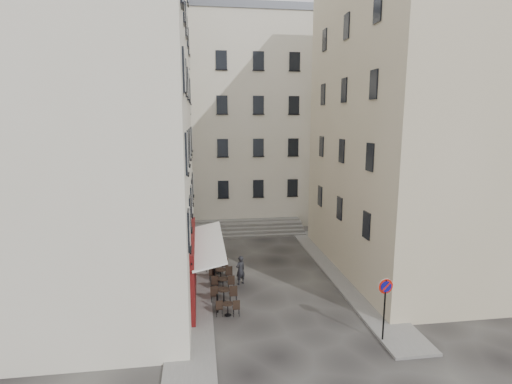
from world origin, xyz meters
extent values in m
plane|color=black|center=(0.00, 0.00, 0.00)|extent=(90.00, 90.00, 0.00)
cube|color=slate|center=(-4.50, 4.00, 0.06)|extent=(2.00, 22.00, 0.12)
cube|color=slate|center=(4.50, 3.00, 0.06)|extent=(2.00, 18.00, 0.12)
cube|color=beige|center=(-10.50, 3.00, 10.00)|extent=(12.00, 16.00, 20.00)
cube|color=tan|center=(10.50, 3.50, 9.00)|extent=(12.00, 14.00, 18.00)
cube|color=beige|center=(-1.00, 19.00, 9.00)|extent=(18.00, 10.00, 18.00)
cube|color=slate|center=(-1.00, 19.00, 18.30)|extent=(18.20, 10.20, 0.60)
cube|color=#450C09|center=(-4.42, 1.00, 1.75)|extent=(0.25, 7.00, 3.50)
cube|color=black|center=(-4.38, 1.00, 1.40)|extent=(0.06, 3.85, 2.00)
cube|color=white|center=(-3.60, 1.00, 2.95)|extent=(1.58, 7.30, 0.41)
cube|color=#625F5D|center=(0.00, 11.90, 0.10)|extent=(9.00, 1.80, 0.20)
cube|color=#625F5D|center=(0.00, 12.35, 0.30)|extent=(9.00, 1.80, 0.20)
cube|color=#625F5D|center=(0.00, 12.80, 0.50)|extent=(9.00, 1.80, 0.20)
cube|color=#625F5D|center=(0.00, 13.25, 0.70)|extent=(9.00, 1.80, 0.20)
cylinder|color=black|center=(-3.25, -1.00, 0.45)|extent=(0.10, 0.10, 0.90)
sphere|color=black|center=(-3.25, -1.00, 0.92)|extent=(0.12, 0.12, 0.12)
cylinder|color=black|center=(-3.25, 2.50, 0.45)|extent=(0.10, 0.10, 0.90)
sphere|color=black|center=(-3.25, 2.50, 0.92)|extent=(0.12, 0.12, 0.12)
cylinder|color=black|center=(-3.25, 6.00, 0.45)|extent=(0.10, 0.10, 0.90)
sphere|color=black|center=(-3.25, 6.00, 0.92)|extent=(0.12, 0.12, 0.12)
cylinder|color=black|center=(3.60, -4.63, 1.40)|extent=(0.07, 0.07, 2.80)
cylinder|color=#B0180B|center=(3.60, -4.64, 2.52)|extent=(0.65, 0.06, 0.65)
cylinder|color=navy|center=(3.60, -4.66, 2.52)|extent=(0.47, 0.06, 0.47)
cube|color=#B0180B|center=(3.60, -4.69, 2.52)|extent=(0.38, 0.04, 0.38)
cylinder|color=black|center=(-2.77, -1.45, 0.06)|extent=(0.32, 0.32, 0.02)
cylinder|color=black|center=(-2.77, -1.45, 0.36)|extent=(0.04, 0.04, 0.63)
cylinder|color=black|center=(-2.77, -1.45, 0.65)|extent=(0.54, 0.54, 0.04)
cube|color=black|center=(-2.37, -1.45, 0.40)|extent=(0.34, 0.34, 0.81)
cube|color=black|center=(-3.18, -1.36, 0.40)|extent=(0.34, 0.34, 0.81)
cylinder|color=black|center=(-2.88, -0.09, 0.07)|extent=(0.38, 0.38, 0.02)
cylinder|color=black|center=(-2.88, -0.09, 0.43)|extent=(0.05, 0.05, 0.75)
cylinder|color=black|center=(-2.88, -0.09, 0.77)|extent=(0.64, 0.64, 0.04)
cube|color=black|center=(-2.40, -0.09, 0.48)|extent=(0.41, 0.41, 0.96)
cube|color=black|center=(-3.36, 0.02, 0.48)|extent=(0.41, 0.41, 0.96)
cylinder|color=black|center=(-2.83, 1.42, 0.07)|extent=(0.36, 0.36, 0.02)
cylinder|color=black|center=(-2.83, 1.42, 0.40)|extent=(0.05, 0.05, 0.70)
cylinder|color=black|center=(-2.83, 1.42, 0.72)|extent=(0.60, 0.60, 0.04)
cube|color=black|center=(-2.38, 1.42, 0.45)|extent=(0.38, 0.38, 0.90)
cube|color=black|center=(-3.28, 1.52, 0.45)|extent=(0.38, 0.38, 0.90)
cylinder|color=black|center=(-2.89, 2.71, 0.07)|extent=(0.38, 0.38, 0.02)
cylinder|color=black|center=(-2.89, 2.71, 0.42)|extent=(0.05, 0.05, 0.74)
cylinder|color=black|center=(-2.89, 2.71, 0.76)|extent=(0.63, 0.63, 0.04)
cube|color=black|center=(-2.41, 2.71, 0.47)|extent=(0.40, 0.40, 0.95)
cube|color=black|center=(-3.36, 2.82, 0.47)|extent=(0.40, 0.40, 0.95)
cylinder|color=black|center=(-3.03, 4.12, 0.07)|extent=(0.38, 0.38, 0.02)
cylinder|color=black|center=(-3.03, 4.12, 0.43)|extent=(0.05, 0.05, 0.74)
cylinder|color=black|center=(-3.03, 4.12, 0.77)|extent=(0.64, 0.64, 0.04)
cube|color=black|center=(-2.56, 4.12, 0.48)|extent=(0.40, 0.40, 0.96)
cube|color=black|center=(-3.51, 4.23, 0.48)|extent=(0.40, 0.40, 0.96)
imported|color=black|center=(-1.77, 2.27, 0.84)|extent=(0.73, 0.67, 1.69)
camera|label=1|loc=(-3.95, -19.31, 9.36)|focal=28.00mm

